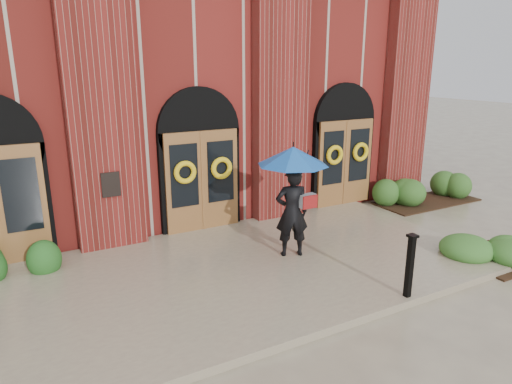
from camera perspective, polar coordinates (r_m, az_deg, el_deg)
ground at (r=9.58m, az=-0.25°, el=-10.34°), size 90.00×90.00×0.00m
landing at (r=9.67m, az=-0.68°, el=-9.60°), size 10.00×5.30×0.15m
church_building at (r=16.87m, az=-14.96°, el=12.84°), size 16.20×12.53×7.00m
man_with_umbrella at (r=9.65m, az=4.62°, el=1.44°), size 1.95×1.95×2.41m
metal_post at (r=8.65m, az=18.68°, el=-8.58°), size 0.16×0.16×1.19m
hedge_wall_right at (r=15.26m, az=20.69°, el=0.23°), size 3.07×1.23×0.79m
hedge_front_right at (r=11.49m, az=27.92°, el=-6.23°), size 1.55×1.33×0.55m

